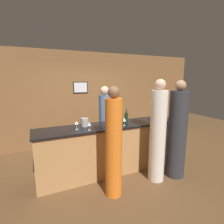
% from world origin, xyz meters
% --- Properties ---
extents(ground_plane, '(14.00, 14.00, 0.00)m').
position_xyz_m(ground_plane, '(0.00, 0.00, 0.00)').
color(ground_plane, brown).
extents(back_wall, '(8.00, 0.08, 2.80)m').
position_xyz_m(back_wall, '(-0.00, 1.97, 1.40)').
color(back_wall, brown).
rests_on(back_wall, ground_plane).
extents(bar_counter, '(3.14, 0.69, 1.05)m').
position_xyz_m(bar_counter, '(0.00, 0.00, 0.53)').
color(bar_counter, '#B27F4C').
rests_on(bar_counter, ground_plane).
extents(bartender, '(0.29, 0.29, 1.83)m').
position_xyz_m(bartender, '(0.16, 0.76, 0.87)').
color(bartender, '#4C6B93').
rests_on(bartender, ground_plane).
extents(guest_0, '(0.37, 0.37, 1.98)m').
position_xyz_m(guest_0, '(1.13, -0.74, 0.92)').
color(guest_0, '#2D2D33').
rests_on(guest_0, ground_plane).
extents(guest_1, '(0.31, 0.31, 2.00)m').
position_xyz_m(guest_1, '(0.68, -0.69, 0.95)').
color(guest_1, silver).
rests_on(guest_1, ground_plane).
extents(guest_2, '(0.29, 0.29, 1.89)m').
position_xyz_m(guest_2, '(-0.30, -0.76, 0.89)').
color(guest_2, orange).
rests_on(guest_2, ground_plane).
extents(wine_bottle_0, '(0.08, 0.08, 0.32)m').
position_xyz_m(wine_bottle_0, '(0.33, -0.07, 1.17)').
color(wine_bottle_0, black).
rests_on(wine_bottle_0, bar_counter).
extents(ice_bucket, '(0.16, 0.16, 0.17)m').
position_xyz_m(ice_bucket, '(-0.55, 0.11, 1.13)').
color(ice_bucket, '#9E9993').
rests_on(ice_bucket, bar_counter).
extents(wine_glass_0, '(0.08, 0.08, 0.18)m').
position_xyz_m(wine_glass_0, '(1.33, -0.04, 1.18)').
color(wine_glass_0, silver).
rests_on(wine_glass_0, bar_counter).
extents(wine_glass_1, '(0.07, 0.07, 0.15)m').
position_xyz_m(wine_glass_1, '(0.88, -0.28, 1.16)').
color(wine_glass_1, silver).
rests_on(wine_glass_1, bar_counter).
extents(wine_glass_2, '(0.07, 0.07, 0.17)m').
position_xyz_m(wine_glass_2, '(-0.55, -0.21, 1.17)').
color(wine_glass_2, silver).
rests_on(wine_glass_2, bar_counter).
extents(wine_glass_3, '(0.07, 0.07, 0.16)m').
position_xyz_m(wine_glass_3, '(0.22, -0.18, 1.17)').
color(wine_glass_3, silver).
rests_on(wine_glass_3, bar_counter).
extents(wine_glass_4, '(0.07, 0.07, 0.17)m').
position_xyz_m(wine_glass_4, '(-0.08, -0.07, 1.18)').
color(wine_glass_4, silver).
rests_on(wine_glass_4, bar_counter).
extents(wine_glass_5, '(0.08, 0.08, 0.16)m').
position_xyz_m(wine_glass_5, '(-0.75, -0.05, 1.18)').
color(wine_glass_5, silver).
rests_on(wine_glass_5, bar_counter).
extents(wine_glass_6, '(0.07, 0.07, 0.18)m').
position_xyz_m(wine_glass_6, '(1.42, -0.30, 1.19)').
color(wine_glass_6, silver).
rests_on(wine_glass_6, bar_counter).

